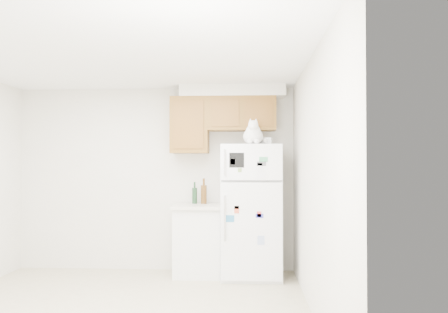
# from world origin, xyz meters

# --- Properties ---
(room_shell) EXTENTS (3.84, 4.04, 2.52)m
(room_shell) POSITION_xyz_m (0.12, 0.24, 1.67)
(room_shell) COLOR beige
(room_shell) RESTS_ON ground_plane
(refrigerator) EXTENTS (0.76, 0.78, 1.70)m
(refrigerator) POSITION_xyz_m (1.32, 1.61, 0.85)
(refrigerator) COLOR white
(refrigerator) RESTS_ON ground_plane
(base_counter) EXTENTS (0.64, 0.64, 0.92)m
(base_counter) POSITION_xyz_m (0.63, 1.68, 0.46)
(base_counter) COLOR white
(base_counter) RESTS_ON ground_plane
(cat) EXTENTS (0.31, 0.45, 0.32)m
(cat) POSITION_xyz_m (1.35, 1.39, 1.82)
(cat) COLOR white
(cat) RESTS_ON refrigerator
(storage_box_back) EXTENTS (0.21, 0.17, 0.10)m
(storage_box_back) POSITION_xyz_m (1.41, 1.77, 1.75)
(storage_box_back) COLOR white
(storage_box_back) RESTS_ON refrigerator
(storage_box_front) EXTENTS (0.17, 0.14, 0.09)m
(storage_box_front) POSITION_xyz_m (1.51, 1.56, 1.74)
(storage_box_front) COLOR white
(storage_box_front) RESTS_ON refrigerator
(bottle_green) EXTENTS (0.07, 0.07, 0.29)m
(bottle_green) POSITION_xyz_m (0.56, 1.86, 1.07)
(bottle_green) COLOR #19381E
(bottle_green) RESTS_ON base_counter
(bottle_amber) EXTENTS (0.08, 0.08, 0.34)m
(bottle_amber) POSITION_xyz_m (0.69, 1.84, 1.09)
(bottle_amber) COLOR #593814
(bottle_amber) RESTS_ON base_counter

